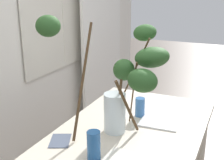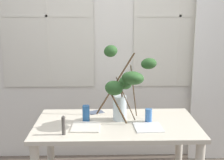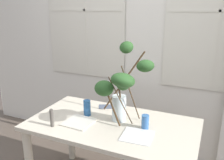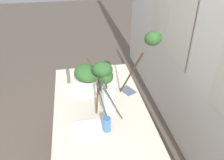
{
  "view_description": "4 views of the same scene",
  "coord_description": "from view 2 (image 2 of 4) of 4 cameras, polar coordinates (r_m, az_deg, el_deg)",
  "views": [
    {
      "loc": [
        -1.37,
        -0.55,
        1.55
      ],
      "look_at": [
        0.04,
        0.1,
        1.05
      ],
      "focal_mm": 47.68,
      "sensor_mm": 36.0,
      "label": 1
    },
    {
      "loc": [
        -0.1,
        -2.59,
        1.72
      ],
      "look_at": [
        -0.04,
        0.08,
        1.12
      ],
      "focal_mm": 49.25,
      "sensor_mm": 36.0,
      "label": 2
    },
    {
      "loc": [
        0.75,
        -1.71,
        1.71
      ],
      "look_at": [
        -0.02,
        0.05,
        1.12
      ],
      "focal_mm": 38.52,
      "sensor_mm": 36.0,
      "label": 3
    },
    {
      "loc": [
        1.54,
        -0.17,
        2.02
      ],
      "look_at": [
        0.06,
        0.1,
        1.05
      ],
      "focal_mm": 36.65,
      "sensor_mm": 36.0,
      "label": 4
    }
  ],
  "objects": [
    {
      "name": "plate_square_right",
      "position": [
        2.67,
        6.73,
        -8.72
      ],
      "size": [
        0.25,
        0.25,
        0.01
      ],
      "primitive_type": "cube",
      "rotation": [
        0.0,
        0.0,
        0.07
      ],
      "color": "white",
      "rests_on": "dining_table"
    },
    {
      "name": "pillar_candle",
      "position": [
        2.52,
        -8.98,
        -8.37
      ],
      "size": [
        0.03,
        0.03,
        0.16
      ],
      "color": "#514C47",
      "rests_on": "dining_table"
    },
    {
      "name": "drinking_glass_blue_left",
      "position": [
        2.79,
        -4.85,
        -6.19
      ],
      "size": [
        0.07,
        0.07,
        0.15
      ],
      "primitive_type": "cylinder",
      "color": "#235693",
      "rests_on": "dining_table"
    },
    {
      "name": "plate_square_left",
      "position": [
        2.66,
        -4.89,
        -8.7
      ],
      "size": [
        0.25,
        0.25,
        0.01
      ],
      "primitive_type": "cube",
      "rotation": [
        0.0,
        0.0,
        -0.04
      ],
      "color": "silver",
      "rests_on": "dining_table"
    },
    {
      "name": "dining_table",
      "position": [
        2.81,
        0.82,
        -10.24
      ],
      "size": [
        1.44,
        0.79,
        0.75
      ],
      "color": "beige",
      "rests_on": "ground"
    },
    {
      "name": "vase_with_branches",
      "position": [
        2.71,
        2.21,
        -0.67
      ],
      "size": [
        0.56,
        0.76,
        0.67
      ],
      "color": "silver",
      "rests_on": "dining_table"
    },
    {
      "name": "drinking_glass_blue_right",
      "position": [
        2.78,
        6.79,
        -6.56
      ],
      "size": [
        0.06,
        0.06,
        0.12
      ],
      "primitive_type": "cylinder",
      "color": "#386BAD",
      "rests_on": "dining_table"
    },
    {
      "name": "back_wall_with_windows",
      "position": [
        3.53,
        0.28,
        8.28
      ],
      "size": [
        4.69,
        0.14,
        2.88
      ],
      "color": "silver",
      "rests_on": "ground"
    },
    {
      "name": "napkin_folded",
      "position": [
        3.04,
        -3.06,
        -5.97
      ],
      "size": [
        0.18,
        0.16,
        0.0
      ],
      "primitive_type": "cube",
      "rotation": [
        0.0,
        0.0,
        0.44
      ],
      "color": "#4C566B",
      "rests_on": "dining_table"
    }
  ]
}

